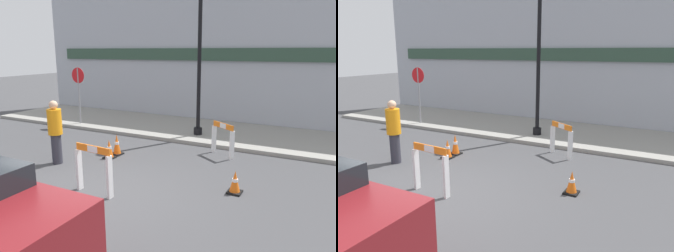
{
  "view_description": "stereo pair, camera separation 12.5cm",
  "coord_description": "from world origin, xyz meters",
  "views": [
    {
      "loc": [
        4.25,
        -4.8,
        2.95
      ],
      "look_at": [
        0.37,
        2.71,
        1.0
      ],
      "focal_mm": 35.0,
      "sensor_mm": 36.0,
      "label": 1
    },
    {
      "loc": [
        4.36,
        -4.74,
        2.95
      ],
      "look_at": [
        0.37,
        2.71,
        1.0
      ],
      "focal_mm": 35.0,
      "sensor_mm": 36.0,
      "label": 2
    }
  ],
  "objects": [
    {
      "name": "ground_plane",
      "position": [
        0.0,
        0.0,
        0.0
      ],
      "size": [
        60.0,
        60.0,
        0.0
      ],
      "primitive_type": "plane",
      "color": "#424244"
    },
    {
      "name": "person_worker",
      "position": [
        -2.22,
        1.26,
        0.91
      ],
      "size": [
        0.47,
        0.47,
        1.7
      ],
      "rotation": [
        0.0,
        0.0,
        0.35
      ],
      "color": "#33333D",
      "rests_on": "ground_plane"
    },
    {
      "name": "traffic_cone_0",
      "position": [
        -1.24,
        2.6,
        0.29
      ],
      "size": [
        0.3,
        0.3,
        0.6
      ],
      "color": "black",
      "rests_on": "ground_plane"
    },
    {
      "name": "sidewalk_slab",
      "position": [
        0.0,
        6.26,
        0.06
      ],
      "size": [
        18.0,
        3.51,
        0.12
      ],
      "color": "gray",
      "rests_on": "ground_plane"
    },
    {
      "name": "traffic_cone_2",
      "position": [
        -1.23,
        2.23,
        0.25
      ],
      "size": [
        0.3,
        0.3,
        0.53
      ],
      "color": "black",
      "rests_on": "ground_plane"
    },
    {
      "name": "storefront_facade",
      "position": [
        0.0,
        8.08,
        2.75
      ],
      "size": [
        18.0,
        0.22,
        5.5
      ],
      "color": "#A3A8B2",
      "rests_on": "ground_plane"
    },
    {
      "name": "stop_sign",
      "position": [
        -4.74,
        4.98,
        1.59
      ],
      "size": [
        0.6,
        0.06,
        2.19
      ],
      "rotation": [
        0.0,
        0.0,
        3.14
      ],
      "color": "gray",
      "rests_on": "sidewalk_slab"
    },
    {
      "name": "barricade_0",
      "position": [
        1.5,
        3.92,
        0.52
      ],
      "size": [
        0.8,
        0.58,
        0.95
      ],
      "rotation": [
        0.0,
        0.0,
        2.57
      ],
      "color": "white",
      "rests_on": "ground_plane"
    },
    {
      "name": "traffic_cone_1",
      "position": [
        2.54,
        1.58,
        0.24
      ],
      "size": [
        0.3,
        0.3,
        0.49
      ],
      "color": "black",
      "rests_on": "ground_plane"
    },
    {
      "name": "streetlamp_post",
      "position": [
        0.12,
        5.44,
        3.59
      ],
      "size": [
        0.44,
        0.44,
        5.43
      ],
      "color": "black",
      "rests_on": "sidewalk_slab"
    },
    {
      "name": "barricade_1",
      "position": [
        -0.08,
        0.21,
        0.58
      ],
      "size": [
        0.93,
        0.2,
        1.05
      ],
      "rotation": [
        0.0,
        0.0,
        6.21
      ],
      "color": "white",
      "rests_on": "ground_plane"
    }
  ]
}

